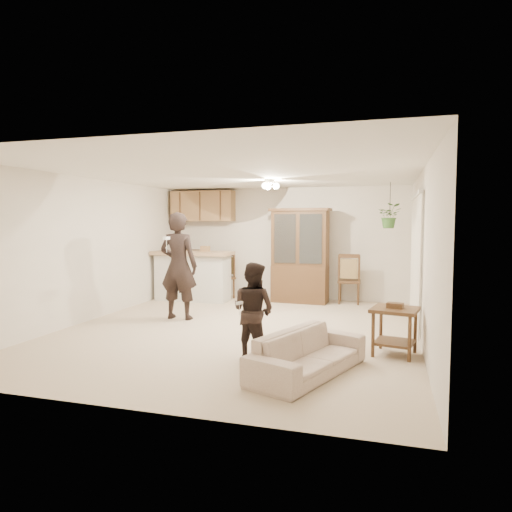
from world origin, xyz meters
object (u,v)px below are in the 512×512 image
(china_hutch, at_px, (300,256))
(chair_bar, at_px, (192,285))
(adult, at_px, (179,269))
(chair_hutch_right, at_px, (349,289))
(chair_hutch_left, at_px, (223,285))
(child, at_px, (253,306))
(side_table, at_px, (395,331))
(sofa, at_px, (308,343))

(china_hutch, bearing_deg, chair_bar, -172.04)
(adult, relative_size, chair_hutch_right, 1.69)
(chair_hutch_right, bearing_deg, chair_bar, 3.79)
(chair_hutch_left, xyz_separation_m, chair_hutch_right, (2.84, 0.08, 0.01))
(child, bearing_deg, side_table, -140.19)
(sofa, distance_m, chair_hutch_left, 5.45)
(side_table, distance_m, chair_hutch_right, 3.81)
(side_table, xyz_separation_m, chair_hutch_left, (-3.73, 3.62, -0.03))
(adult, height_order, chair_bar, adult)
(chair_hutch_left, bearing_deg, child, -16.58)
(sofa, bearing_deg, adult, 70.82)
(child, height_order, china_hutch, china_hutch)
(china_hutch, height_order, side_table, china_hutch)
(adult, bearing_deg, chair_bar, -72.00)
(child, xyz_separation_m, chair_hutch_right, (0.83, 4.37, -0.37))
(china_hutch, height_order, chair_hutch_left, china_hutch)
(chair_bar, height_order, chair_hutch_left, chair_bar)
(child, xyz_separation_m, china_hutch, (-0.20, 4.18, 0.32))
(adult, height_order, side_table, adult)
(chair_hutch_left, height_order, chair_hutch_right, chair_hutch_right)
(chair_bar, height_order, chair_hutch_right, chair_bar)
(chair_bar, bearing_deg, child, -75.82)
(adult, distance_m, chair_hutch_left, 2.45)
(sofa, distance_m, china_hutch, 4.73)
(child, height_order, chair_hutch_left, child)
(sofa, xyz_separation_m, adult, (-2.73, 2.31, 0.53))
(china_hutch, xyz_separation_m, side_table, (1.92, -3.52, -0.68))
(adult, distance_m, side_table, 3.93)
(sofa, xyz_separation_m, chair_bar, (-3.40, 4.38, -0.06))
(chair_bar, distance_m, chair_hutch_left, 0.70)
(chair_hutch_left, distance_m, chair_hutch_right, 2.84)
(sofa, relative_size, chair_hutch_left, 1.80)
(side_table, height_order, chair_bar, chair_bar)
(child, height_order, chair_bar, child)
(child, bearing_deg, chair_hutch_right, -81.93)
(side_table, height_order, chair_hutch_right, chair_hutch_right)
(child, height_order, side_table, child)
(child, xyz_separation_m, side_table, (1.72, 0.66, -0.35))
(adult, relative_size, side_table, 2.62)
(adult, height_order, chair_hutch_right, adult)
(chair_hutch_left, bearing_deg, side_table, 4.16)
(china_hutch, relative_size, side_table, 2.94)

